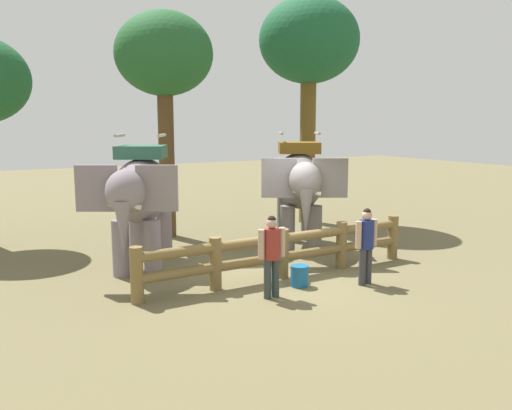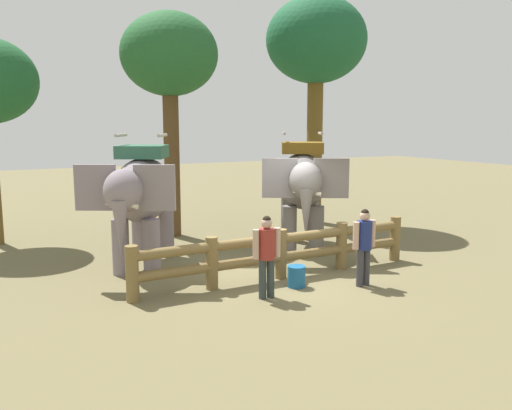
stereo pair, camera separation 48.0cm
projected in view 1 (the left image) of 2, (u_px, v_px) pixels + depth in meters
ground_plane at (282, 278)px, 11.22m from camera, size 60.00×60.00×0.00m
log_fence at (283, 250)px, 11.12m from camera, size 6.53×0.36×1.05m
elephant_near_left at (141, 194)px, 11.68m from camera, size 2.81×3.50×3.00m
elephant_center at (299, 184)px, 13.56m from camera, size 2.82×3.50×3.00m
tourist_woman_in_black at (272, 251)px, 9.81m from camera, size 0.55×0.32×1.56m
tourist_man_in_blue at (366, 241)px, 10.63m from camera, size 0.55×0.32×1.56m
tree_far_left at (164, 59)px, 14.52m from camera, size 2.69×2.69×6.24m
tree_far_right at (309, 45)px, 16.61m from camera, size 3.15×3.15×7.12m
feed_bucket at (300, 276)px, 10.61m from camera, size 0.36×0.36×0.43m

